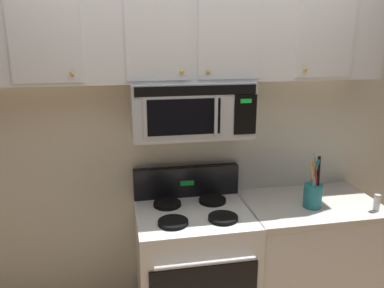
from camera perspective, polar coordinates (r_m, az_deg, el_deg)
name	(u,v)px	position (r m, az deg, el deg)	size (l,w,h in m)	color
back_wall	(184,133)	(2.80, -1.17, 1.62)	(5.20, 0.10, 2.70)	silver
stove_range	(194,269)	(2.83, 0.27, -17.85)	(0.76, 0.69, 1.12)	white
over_range_microwave	(190,108)	(2.51, -0.23, 5.25)	(0.76, 0.43, 0.35)	#B7BABF
upper_cabinets	(190,36)	(2.50, -0.37, 15.56)	(2.50, 0.36, 0.55)	silver
counter_segment	(306,258)	(3.09, 16.32, -15.74)	(0.93, 0.65, 0.90)	silver
utensil_crock_teal	(313,192)	(2.77, 17.31, -6.74)	(0.12, 0.12, 0.38)	teal
salt_shaker	(377,203)	(2.88, 25.44, -7.79)	(0.04, 0.04, 0.12)	white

